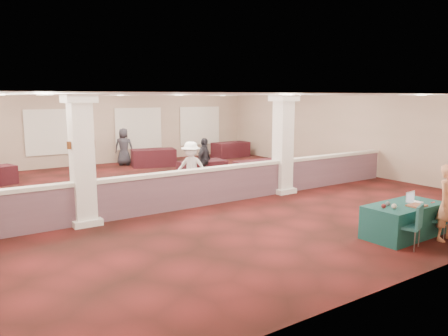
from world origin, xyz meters
TOP-DOWN VIEW (x-y plane):
  - ground at (0.00, 0.00)m, footprint 16.00×16.00m
  - wall_back at (0.00, 8.00)m, footprint 16.00×0.04m
  - wall_front at (0.00, -8.00)m, footprint 16.00×0.04m
  - wall_right at (8.00, 0.00)m, footprint 0.04×16.00m
  - ceiling at (0.00, 0.00)m, footprint 16.00×16.00m
  - partition_wall at (0.00, -1.50)m, footprint 15.60×0.28m
  - column_left at (-3.50, -1.50)m, footprint 0.72×0.72m
  - column_right at (3.00, -1.50)m, footprint 0.72×0.72m
  - sconce_left at (-3.78, -1.50)m, footprint 0.12×0.12m
  - sconce_right at (-3.22, -1.50)m, footprint 0.12×0.12m
  - near_table at (2.23, -6.50)m, footprint 1.97×1.02m
  - conf_chair_main at (2.81, -7.08)m, footprint 0.52×0.52m
  - conf_chair_side at (1.65, -7.08)m, footprint 0.60×0.60m
  - woman at (2.76, -7.20)m, footprint 0.61×0.41m
  - far_table_front_center at (2.00, 1.94)m, footprint 1.82×0.96m
  - far_table_front_right at (3.57, 0.30)m, footprint 1.98×1.03m
  - far_table_back_center at (1.82, 5.91)m, footprint 2.13×1.45m
  - far_table_back_right at (6.50, 6.50)m, footprint 1.96×1.05m
  - attendee_b at (0.40, 0.00)m, footprint 1.11×1.15m
  - attendee_c at (1.81, 1.50)m, footprint 1.06×0.90m
  - attendee_d at (0.84, 7.00)m, footprint 0.96×0.83m
  - laptop_base at (2.54, -6.54)m, footprint 0.34×0.24m
  - laptop_screen at (2.54, -6.43)m, footprint 0.34×0.02m
  - screen_glow at (2.54, -6.43)m, footprint 0.31×0.01m
  - knitting at (2.29, -6.75)m, footprint 0.42×0.32m
  - yarn_cream at (1.67, -6.61)m, footprint 0.11×0.11m
  - yarn_red at (1.52, -6.46)m, footprint 0.10×0.10m
  - yarn_grey at (1.77, -6.39)m, footprint 0.11×0.11m
  - scissors at (2.91, -6.77)m, footprint 0.12×0.03m

SIDE VIEW (x-z plane):
  - ground at x=0.00m, z-range 0.00..0.00m
  - far_table_front_center at x=2.00m, z-range 0.00..0.73m
  - near_table at x=2.23m, z-range 0.00..0.75m
  - far_table_back_right at x=6.50m, z-range 0.00..0.78m
  - far_table_back_center at x=1.82m, z-range 0.00..0.79m
  - far_table_front_right at x=3.57m, z-range 0.00..0.79m
  - conf_chair_main at x=2.81m, z-range 0.08..0.90m
  - conf_chair_side at x=1.65m, z-range 0.09..1.03m
  - partition_wall at x=0.00m, z-range 0.02..1.12m
  - scissors at x=2.91m, z-range 0.75..0.76m
  - laptop_base at x=2.54m, z-range 0.75..0.77m
  - knitting at x=2.29m, z-range 0.75..0.78m
  - yarn_red at x=1.52m, z-range 0.75..0.85m
  - yarn_grey at x=1.77m, z-range 0.75..0.85m
  - yarn_cream at x=1.67m, z-range 0.75..0.86m
  - attendee_c at x=1.81m, z-range 0.00..1.64m
  - woman at x=2.76m, z-range 0.00..1.69m
  - attendee_d at x=0.84m, z-range 0.00..1.71m
  - attendee_b at x=0.40m, z-range 0.00..1.72m
  - screen_glow at x=2.54m, z-range 0.77..0.96m
  - laptop_screen at x=2.54m, z-range 0.77..0.99m
  - wall_back at x=0.00m, z-range 0.00..3.20m
  - wall_front at x=0.00m, z-range 0.00..3.20m
  - wall_right at x=8.00m, z-range 0.00..3.20m
  - column_left at x=-3.50m, z-range 0.04..3.24m
  - column_right at x=3.00m, z-range 0.04..3.24m
  - sconce_left at x=-3.78m, z-range 1.91..2.09m
  - sconce_right at x=-3.22m, z-range 1.91..2.09m
  - ceiling at x=0.00m, z-range 3.19..3.21m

